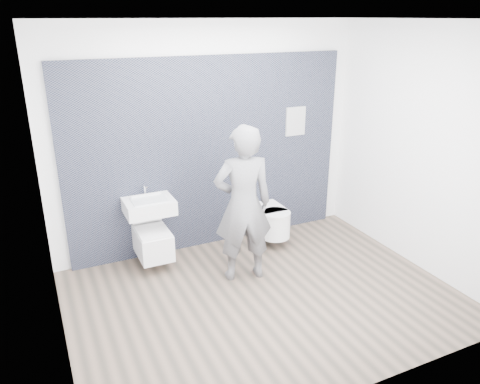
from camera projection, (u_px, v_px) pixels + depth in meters
name	position (u px, v px, depth m)	size (l,w,h in m)	color
ground	(264.00, 297.00, 5.01)	(4.00, 4.00, 0.00)	brown
room_shell	(267.00, 139.00, 4.40)	(4.00, 4.00, 4.00)	white
tile_wall	(212.00, 241.00, 6.26)	(3.60, 0.06, 2.40)	black
washbasin	(149.00, 206.00, 5.44)	(0.57, 0.42, 0.42)	white
toilet_square	(153.00, 241.00, 5.55)	(0.38, 0.54, 0.73)	white
toilet_rounded	(271.00, 221.00, 6.12)	(0.38, 0.65, 0.35)	white
info_placard	(291.00, 226.00, 6.69)	(0.28, 0.03, 0.38)	white
visitor	(243.00, 205.00, 5.11)	(0.65, 0.43, 1.79)	slate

